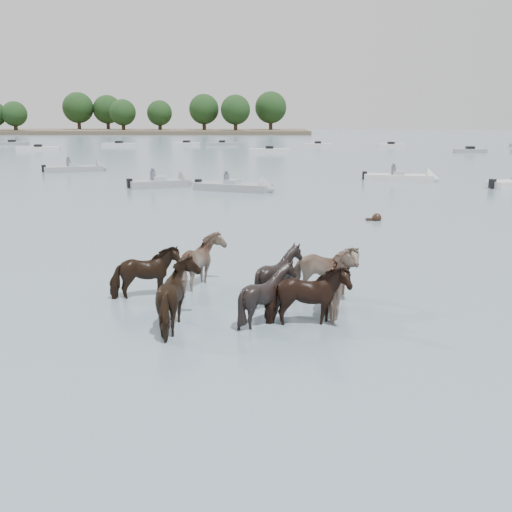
{
  "coord_description": "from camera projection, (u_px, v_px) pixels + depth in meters",
  "views": [
    {
      "loc": [
        -1.65,
        -14.28,
        4.72
      ],
      "look_at": [
        -1.88,
        0.77,
        1.1
      ],
      "focal_mm": 40.96,
      "sensor_mm": 36.0,
      "label": 1
    }
  ],
  "objects": [
    {
      "name": "shoreline",
      "position": [
        19.0,
        132.0,
        161.71
      ],
      "size": [
        160.0,
        30.0,
        1.0
      ],
      "primitive_type": "cube",
      "color": "#4C4233",
      "rests_on": "ground"
    },
    {
      "name": "motorboat_b",
      "position": [
        244.0,
        188.0,
        37.5
      ],
      "size": [
        5.64,
        3.42,
        1.92
      ],
      "rotation": [
        0.0,
        0.0,
        -0.36
      ],
      "color": "gray",
      "rests_on": "ground"
    },
    {
      "name": "motorboat_f",
      "position": [
        83.0,
        169.0,
        51.02
      ],
      "size": [
        5.53,
        3.5,
        1.92
      ],
      "rotation": [
        0.0,
        0.0,
        0.39
      ],
      "color": "gray",
      "rests_on": "ground"
    },
    {
      "name": "distant_flotilla",
      "position": [
        271.0,
        146.0,
        88.47
      ],
      "size": [
        104.68,
        28.52,
        0.93
      ],
      "color": "gray",
      "rests_on": "ground"
    },
    {
      "name": "ground",
      "position": [
        329.0,
        305.0,
        14.96
      ],
      "size": [
        400.0,
        400.0,
        0.0
      ],
      "primitive_type": "plane",
      "color": "slate",
      "rests_on": "ground"
    },
    {
      "name": "treeline",
      "position": [
        22.0,
        110.0,
        159.61
      ],
      "size": [
        150.23,
        22.93,
        12.27
      ],
      "color": "#382619",
      "rests_on": "ground"
    },
    {
      "name": "pony_herd",
      "position": [
        254.0,
        283.0,
        14.58
      ],
      "size": [
        6.99,
        5.26,
        1.7
      ],
      "color": "black",
      "rests_on": "ground"
    },
    {
      "name": "motorboat_c",
      "position": [
        409.0,
        178.0,
        43.37
      ],
      "size": [
        5.71,
        2.67,
        1.92
      ],
      "rotation": [
        0.0,
        0.0,
        -0.2
      ],
      "color": "silver",
      "rests_on": "ground"
    },
    {
      "name": "motorboat_a",
      "position": [
        169.0,
        183.0,
        39.97
      ],
      "size": [
        4.71,
        3.21,
        1.92
      ],
      "rotation": [
        0.0,
        0.0,
        0.4
      ],
      "color": "gray",
      "rests_on": "ground"
    },
    {
      "name": "swimming_pony",
      "position": [
        376.0,
        218.0,
        27.02
      ],
      "size": [
        0.72,
        0.44,
        0.44
      ],
      "color": "black",
      "rests_on": "ground"
    }
  ]
}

